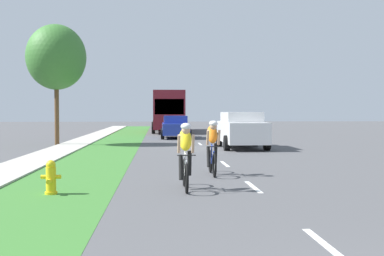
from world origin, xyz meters
The scene contains 12 objects.
ground_plane centered at (0.00, 20.00, 0.00)m, with size 120.00×120.00×0.00m, color #4C4C4F.
grass_verge centered at (-4.70, 20.00, 0.00)m, with size 2.79×70.00×0.01m, color #38722D.
sidewalk_concrete centered at (-6.92, 20.00, 0.00)m, with size 1.65×70.00×0.10m, color #B2ADA3.
lane_markings_center centered at (0.00, 24.00, 0.00)m, with size 0.12×52.71×0.01m.
fire_hydrant_yellow centered at (-4.70, 8.02, 0.37)m, with size 0.44×0.38×0.76m.
cyclist_lead centered at (-1.68, 8.40, 0.81)m, with size 0.42×1.72×1.58m.
cyclist_trailing centered at (-0.76, 10.95, 0.81)m, with size 0.42×1.72×1.58m.
suv_white centered at (1.81, 20.83, 0.95)m, with size 2.15×4.70×1.79m.
sedan_blue centered at (-1.17, 29.87, 0.77)m, with size 1.98×4.30×1.52m.
bus_maroon centered at (-1.49, 40.07, 1.98)m, with size 2.78×11.60×3.48m.
pickup_dark_green centered at (-1.52, 55.68, 0.83)m, with size 2.22×5.10×1.64m.
street_tree_near centered at (-7.84, 23.81, 4.75)m, with size 3.21×3.21×6.54m.
Camera 1 is at (-2.30, -2.80, 1.86)m, focal length 45.02 mm.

